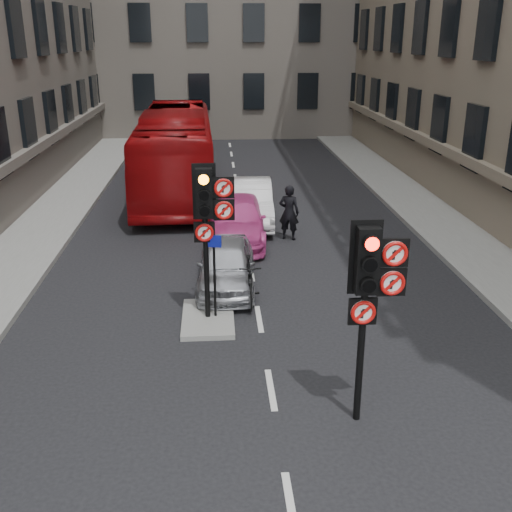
{
  "coord_description": "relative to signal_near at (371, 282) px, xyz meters",
  "views": [
    {
      "loc": [
        -0.96,
        -7.67,
        6.27
      ],
      "look_at": [
        -0.27,
        2.26,
        2.6
      ],
      "focal_mm": 42.0,
      "sensor_mm": 36.0,
      "label": 1
    }
  ],
  "objects": [
    {
      "name": "bus_red",
      "position": [
        -4.05,
        16.6,
        -0.87
      ],
      "size": [
        3.17,
        12.36,
        3.42
      ],
      "primitive_type": "imported",
      "rotation": [
        0.0,
        0.0,
        0.02
      ],
      "color": "maroon",
      "rests_on": "ground"
    },
    {
      "name": "car_pink",
      "position": [
        -1.76,
        9.9,
        -1.92
      ],
      "size": [
        2.18,
        4.7,
        1.33
      ],
      "primitive_type": "imported",
      "rotation": [
        0.0,
        0.0,
        -0.07
      ],
      "color": "#C73A87",
      "rests_on": "ground"
    },
    {
      "name": "pavement_right",
      "position": [
        5.71,
        11.01,
        -2.5
      ],
      "size": [
        3.0,
        50.0,
        0.16
      ],
      "primitive_type": "cube",
      "color": "gray",
      "rests_on": "ground"
    },
    {
      "name": "pavement_left",
      "position": [
        -8.69,
        11.01,
        -2.5
      ],
      "size": [
        3.0,
        50.0,
        0.16
      ],
      "primitive_type": "cube",
      "color": "gray",
      "rests_on": "ground"
    },
    {
      "name": "centre_island",
      "position": [
        -2.69,
        4.01,
        -2.52
      ],
      "size": [
        1.2,
        2.0,
        0.12
      ],
      "primitive_type": "cube",
      "color": "gray",
      "rests_on": "ground"
    },
    {
      "name": "car_white",
      "position": [
        -1.25,
        11.86,
        -1.84
      ],
      "size": [
        1.71,
        4.54,
        1.48
      ],
      "primitive_type": "imported",
      "rotation": [
        0.0,
        0.0,
        -0.03
      ],
      "color": "silver",
      "rests_on": "ground"
    },
    {
      "name": "info_sign",
      "position": [
        -2.51,
        4.0,
        -1.18
      ],
      "size": [
        0.34,
        0.13,
        1.99
      ],
      "rotation": [
        0.0,
        0.0,
        -0.19
      ],
      "color": "black",
      "rests_on": "centre_island"
    },
    {
      "name": "signal_near",
      "position": [
        0.0,
        0.0,
        0.0
      ],
      "size": [
        0.91,
        0.4,
        3.58
      ],
      "color": "black",
      "rests_on": "ground"
    },
    {
      "name": "signal_far",
      "position": [
        -2.6,
        4.0,
        0.12
      ],
      "size": [
        0.91,
        0.4,
        3.58
      ],
      "color": "black",
      "rests_on": "centre_island"
    },
    {
      "name": "car_silver",
      "position": [
        -2.2,
        6.01,
        -1.96
      ],
      "size": [
        1.67,
        3.74,
        1.25
      ],
      "primitive_type": "imported",
      "rotation": [
        0.0,
        0.0,
        -0.05
      ],
      "color": "#A8A9AF",
      "rests_on": "ground"
    },
    {
      "name": "motorcyclist",
      "position": [
        -0.08,
        9.84,
        -1.67
      ],
      "size": [
        0.77,
        0.63,
        1.82
      ],
      "primitive_type": "imported",
      "rotation": [
        0.0,
        0.0,
        2.79
      ],
      "color": "black",
      "rests_on": "ground"
    },
    {
      "name": "ground",
      "position": [
        -1.49,
        -0.99,
        -2.58
      ],
      "size": [
        120.0,
        120.0,
        0.0
      ],
      "primitive_type": "plane",
      "color": "black",
      "rests_on": "ground"
    },
    {
      "name": "motorcycle",
      "position": [
        -1.66,
        5.01,
        -2.02
      ],
      "size": [
        0.53,
        1.87,
        1.12
      ],
      "primitive_type": "imported",
      "rotation": [
        0.0,
        0.0,
        0.0
      ],
      "color": "black",
      "rests_on": "ground"
    }
  ]
}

